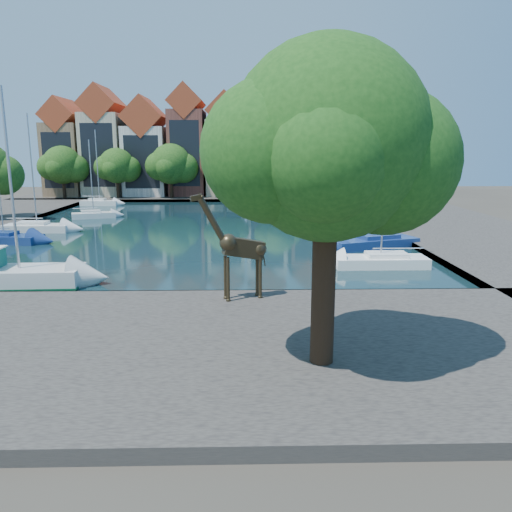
% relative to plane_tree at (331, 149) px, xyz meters
% --- Properties ---
extents(ground, '(160.00, 160.00, 0.00)m').
position_rel_plane_tree_xyz_m(ground, '(-7.62, 9.01, -7.67)').
color(ground, '#38332B').
rests_on(ground, ground).
extents(water_basin, '(38.00, 50.00, 0.08)m').
position_rel_plane_tree_xyz_m(water_basin, '(-7.62, 33.01, -7.63)').
color(water_basin, black).
rests_on(water_basin, ground).
extents(near_quay, '(50.00, 14.00, 0.50)m').
position_rel_plane_tree_xyz_m(near_quay, '(-7.62, 2.01, -7.42)').
color(near_quay, '#48453E').
rests_on(near_quay, ground).
extents(far_quay, '(60.00, 16.00, 0.50)m').
position_rel_plane_tree_xyz_m(far_quay, '(-7.62, 65.01, -7.42)').
color(far_quay, '#48453E').
rests_on(far_quay, ground).
extents(right_quay, '(14.00, 52.00, 0.50)m').
position_rel_plane_tree_xyz_m(right_quay, '(17.38, 33.01, -7.42)').
color(right_quay, '#48453E').
rests_on(right_quay, ground).
extents(plane_tree, '(8.32, 6.40, 10.62)m').
position_rel_plane_tree_xyz_m(plane_tree, '(0.00, 0.00, 0.00)').
color(plane_tree, '#332114').
rests_on(plane_tree, near_quay).
extents(townhouse_west_end, '(5.44, 9.18, 14.93)m').
position_rel_plane_tree_xyz_m(townhouse_west_end, '(-30.62, 64.99, -0.31)').
color(townhouse_west_end, '#896A4A').
rests_on(townhouse_west_end, far_quay).
extents(townhouse_west_mid, '(5.94, 9.18, 16.79)m').
position_rel_plane_tree_xyz_m(townhouse_west_mid, '(-24.62, 64.99, 0.56)').
color(townhouse_west_mid, beige).
rests_on(townhouse_west_mid, far_quay).
extents(townhouse_west_inner, '(6.43, 9.18, 15.15)m').
position_rel_plane_tree_xyz_m(townhouse_west_inner, '(-18.12, 64.99, -0.32)').
color(townhouse_west_inner, white).
rests_on(townhouse_west_inner, far_quay).
extents(townhouse_center, '(5.44, 9.18, 16.93)m').
position_rel_plane_tree_xyz_m(townhouse_center, '(-11.62, 64.99, 0.69)').
color(townhouse_center, brown).
rests_on(townhouse_center, far_quay).
extents(townhouse_east_inner, '(5.94, 9.18, 15.79)m').
position_rel_plane_tree_xyz_m(townhouse_east_inner, '(-5.62, 64.99, 0.06)').
color(townhouse_east_inner, '#C3B08B').
rests_on(townhouse_east_inner, far_quay).
extents(townhouse_east_mid, '(6.43, 9.18, 16.65)m').
position_rel_plane_tree_xyz_m(townhouse_east_mid, '(0.88, 64.99, 0.43)').
color(townhouse_east_mid, beige).
rests_on(townhouse_east_mid, far_quay).
extents(townhouse_east_end, '(5.44, 9.18, 14.43)m').
position_rel_plane_tree_xyz_m(townhouse_east_end, '(7.38, 64.99, -0.56)').
color(townhouse_east_end, brown).
rests_on(townhouse_east_end, far_quay).
extents(far_tree_far_west, '(7.28, 5.60, 7.68)m').
position_rel_plane_tree_xyz_m(far_tree_far_west, '(-29.51, 59.50, -2.49)').
color(far_tree_far_west, '#332114').
rests_on(far_tree_far_west, far_quay).
extents(far_tree_west, '(6.76, 5.20, 7.36)m').
position_rel_plane_tree_xyz_m(far_tree_west, '(-21.52, 59.50, -2.60)').
color(far_tree_west, '#332114').
rests_on(far_tree_west, far_quay).
extents(far_tree_mid_west, '(7.80, 6.00, 8.00)m').
position_rel_plane_tree_xyz_m(far_tree_mid_west, '(-13.51, 59.50, -2.38)').
color(far_tree_mid_west, '#332114').
rests_on(far_tree_mid_west, far_quay).
extents(far_tree_mid_east, '(7.02, 5.40, 7.52)m').
position_rel_plane_tree_xyz_m(far_tree_mid_east, '(-5.52, 59.50, -2.54)').
color(far_tree_mid_east, '#332114').
rests_on(far_tree_mid_east, far_quay).
extents(far_tree_east, '(7.54, 5.80, 7.84)m').
position_rel_plane_tree_xyz_m(far_tree_east, '(2.49, 59.50, -2.43)').
color(far_tree_east, '#332114').
rests_on(far_tree_east, far_quay).
extents(far_tree_far_east, '(6.76, 5.20, 7.36)m').
position_rel_plane_tree_xyz_m(far_tree_far_east, '(10.48, 59.50, -2.60)').
color(far_tree_far_east, '#332114').
rests_on(far_tree_far_east, far_quay).
extents(giraffe_statue, '(3.54, 1.49, 5.17)m').
position_rel_plane_tree_xyz_m(giraffe_statue, '(-3.05, 7.42, -4.63)').
color(giraffe_statue, '#342A1A').
rests_on(giraffe_statue, near_quay).
extents(sailboat_left_b, '(6.40, 3.17, 9.57)m').
position_rel_plane_tree_xyz_m(sailboat_left_b, '(-22.62, 25.08, -7.09)').
color(sailboat_left_b, navy).
rests_on(sailboat_left_b, water_basin).
extents(sailboat_left_c, '(6.07, 2.25, 10.72)m').
position_rel_plane_tree_xyz_m(sailboat_left_c, '(-22.14, 30.66, -7.05)').
color(sailboat_left_c, silver).
rests_on(sailboat_left_c, water_basin).
extents(sailboat_left_d, '(4.93, 3.12, 8.60)m').
position_rel_plane_tree_xyz_m(sailboat_left_d, '(-19.62, 39.98, -7.09)').
color(sailboat_left_d, white).
rests_on(sailboat_left_d, water_basin).
extents(sailboat_left_e, '(5.03, 1.94, 10.13)m').
position_rel_plane_tree_xyz_m(sailboat_left_e, '(-22.62, 53.01, -7.03)').
color(sailboat_left_e, white).
rests_on(sailboat_left_e, water_basin).
extents(sailboat_right_a, '(6.03, 2.14, 11.08)m').
position_rel_plane_tree_xyz_m(sailboat_right_a, '(6.20, 15.72, -7.06)').
color(sailboat_right_a, white).
rests_on(sailboat_right_a, water_basin).
extents(sailboat_right_b, '(7.44, 4.61, 10.35)m').
position_rel_plane_tree_xyz_m(sailboat_right_b, '(7.38, 22.30, -7.04)').
color(sailboat_right_b, navy).
rests_on(sailboat_right_b, water_basin).
extents(sailboat_right_c, '(5.10, 2.35, 9.96)m').
position_rel_plane_tree_xyz_m(sailboat_right_c, '(7.38, 37.97, -7.05)').
color(sailboat_right_c, silver).
rests_on(sailboat_right_c, water_basin).
extents(sailboat_right_d, '(4.97, 3.03, 8.96)m').
position_rel_plane_tree_xyz_m(sailboat_right_d, '(7.38, 47.91, -7.06)').
color(sailboat_right_d, white).
rests_on(sailboat_right_d, water_basin).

